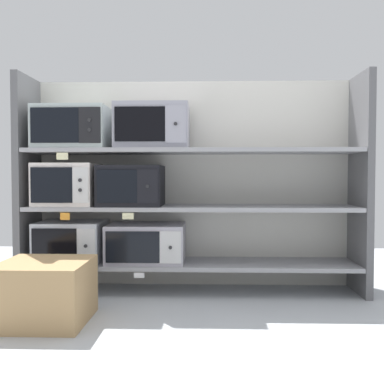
% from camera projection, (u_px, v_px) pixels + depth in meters
% --- Properties ---
extents(ground, '(6.36, 6.00, 0.02)m').
position_uv_depth(ground, '(185.00, 344.00, 2.29)').
color(ground, '#B2B7BC').
extents(back_panel, '(2.56, 0.04, 1.57)m').
position_uv_depth(back_panel, '(193.00, 184.00, 3.50)').
color(back_panel, beige).
rests_on(back_panel, ground).
extents(upright_left, '(0.05, 0.43, 1.57)m').
position_uv_depth(upright_left, '(28.00, 184.00, 3.30)').
color(upright_left, '#5B5B5E').
rests_on(upright_left, ground).
extents(upright_right, '(0.05, 0.43, 1.57)m').
position_uv_depth(upright_right, '(361.00, 184.00, 3.22)').
color(upright_right, '#5B5B5E').
rests_on(upright_right, ground).
extents(shelf_0, '(2.36, 0.43, 0.03)m').
position_uv_depth(shelf_0, '(192.00, 264.00, 3.29)').
color(shelf_0, '#99999E').
rests_on(shelf_0, ground).
extents(microwave_0, '(0.47, 0.43, 0.29)m').
position_uv_depth(microwave_0, '(72.00, 241.00, 3.30)').
color(microwave_0, '#B7BBC4').
rests_on(microwave_0, shelf_0).
extents(microwave_1, '(0.55, 0.41, 0.28)m').
position_uv_depth(microwave_1, '(146.00, 243.00, 3.29)').
color(microwave_1, '#A5A1AE').
rests_on(microwave_1, shelf_0).
extents(price_tag_0, '(0.06, 0.00, 0.04)m').
position_uv_depth(price_tag_0, '(60.00, 275.00, 3.10)').
color(price_tag_0, beige).
extents(price_tag_1, '(0.07, 0.00, 0.04)m').
position_uv_depth(price_tag_1, '(139.00, 275.00, 3.08)').
color(price_tag_1, white).
extents(shelf_1, '(2.36, 0.43, 0.03)m').
position_uv_depth(shelf_1, '(192.00, 208.00, 3.27)').
color(shelf_1, '#99999E').
extents(microwave_2, '(0.42, 0.43, 0.31)m').
position_uv_depth(microwave_2, '(68.00, 184.00, 3.29)').
color(microwave_2, silver).
rests_on(microwave_2, shelf_1).
extents(microwave_3, '(0.45, 0.43, 0.29)m').
position_uv_depth(microwave_3, '(132.00, 186.00, 3.27)').
color(microwave_3, black).
rests_on(microwave_3, shelf_1).
extents(price_tag_2, '(0.07, 0.00, 0.05)m').
position_uv_depth(price_tag_2, '(65.00, 216.00, 3.08)').
color(price_tag_2, orange).
extents(price_tag_3, '(0.08, 0.00, 0.04)m').
position_uv_depth(price_tag_3, '(128.00, 216.00, 3.07)').
color(price_tag_3, beige).
extents(shelf_2, '(2.36, 0.43, 0.03)m').
position_uv_depth(shelf_2, '(192.00, 151.00, 3.25)').
color(shelf_2, '#99999E').
extents(microwave_4, '(0.51, 0.42, 0.31)m').
position_uv_depth(microwave_4, '(73.00, 128.00, 3.27)').
color(microwave_4, '#B0BDBB').
rests_on(microwave_4, shelf_2).
extents(microwave_5, '(0.52, 0.37, 0.32)m').
position_uv_depth(microwave_5, '(153.00, 127.00, 3.25)').
color(microwave_5, '#9B9BA9').
rests_on(microwave_5, shelf_2).
extents(price_tag_4, '(0.08, 0.00, 0.05)m').
position_uv_depth(price_tag_4, '(62.00, 156.00, 3.07)').
color(price_tag_4, beige).
extents(shipping_carton, '(0.50, 0.50, 0.35)m').
position_uv_depth(shipping_carton, '(45.00, 292.00, 2.60)').
color(shipping_carton, tan).
rests_on(shipping_carton, ground).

